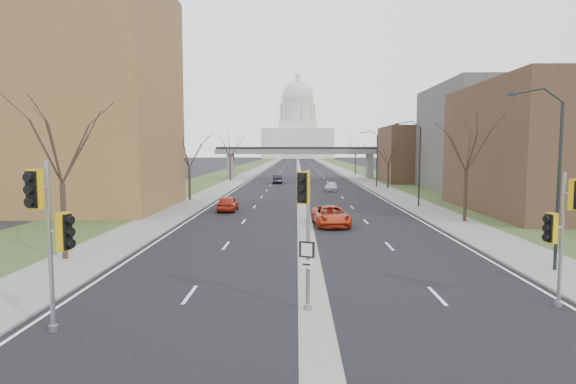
{
  "coord_description": "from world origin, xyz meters",
  "views": [
    {
      "loc": [
        -0.67,
        -16.99,
        5.89
      ],
      "look_at": [
        -1.15,
        9.87,
        3.52
      ],
      "focal_mm": 30.0,
      "sensor_mm": 36.0,
      "label": 1
    }
  ],
  "objects_px": {
    "car_left_near": "(228,203)",
    "signal_pole_left": "(50,222)",
    "signal_pole_right": "(563,220)",
    "signal_pole_median": "(305,214)",
    "car_right_near": "(331,216)",
    "car_left_far": "(278,179)",
    "car_right_mid": "(331,187)"
  },
  "relations": [
    {
      "from": "signal_pole_right",
      "to": "car_left_far",
      "type": "distance_m",
      "value": 67.8
    },
    {
      "from": "signal_pole_median",
      "to": "car_right_near",
      "type": "xyz_separation_m",
      "value": [
        2.35,
        20.08,
        -2.83
      ]
    },
    {
      "from": "car_left_near",
      "to": "signal_pole_median",
      "type": "bearing_deg",
      "value": 102.19
    },
    {
      "from": "signal_pole_left",
      "to": "car_left_far",
      "type": "relative_size",
      "value": 1.17
    },
    {
      "from": "car_left_far",
      "to": "car_right_mid",
      "type": "height_order",
      "value": "car_left_far"
    },
    {
      "from": "signal_pole_median",
      "to": "car_right_near",
      "type": "height_order",
      "value": "signal_pole_median"
    },
    {
      "from": "signal_pole_median",
      "to": "car_left_far",
      "type": "relative_size",
      "value": 1.09
    },
    {
      "from": "car_left_near",
      "to": "car_left_far",
      "type": "height_order",
      "value": "car_left_far"
    },
    {
      "from": "car_left_far",
      "to": "car_right_near",
      "type": "xyz_separation_m",
      "value": [
        6.01,
        -46.96,
        -0.01
      ]
    },
    {
      "from": "signal_pole_right",
      "to": "car_left_near",
      "type": "xyz_separation_m",
      "value": [
        -16.35,
        28.27,
        -2.57
      ]
    },
    {
      "from": "signal_pole_right",
      "to": "car_left_far",
      "type": "relative_size",
      "value": 1.07
    },
    {
      "from": "signal_pole_median",
      "to": "signal_pole_left",
      "type": "bearing_deg",
      "value": -143.68
    },
    {
      "from": "signal_pole_right",
      "to": "car_left_near",
      "type": "distance_m",
      "value": 32.76
    },
    {
      "from": "car_left_far",
      "to": "car_right_mid",
      "type": "bearing_deg",
      "value": 116.3
    },
    {
      "from": "signal_pole_right",
      "to": "car_right_near",
      "type": "distance_m",
      "value": 20.9
    },
    {
      "from": "signal_pole_right",
      "to": "car_left_near",
      "type": "relative_size",
      "value": 1.15
    },
    {
      "from": "signal_pole_right",
      "to": "car_left_far",
      "type": "height_order",
      "value": "signal_pole_right"
    },
    {
      "from": "car_left_near",
      "to": "signal_pole_left",
      "type": "bearing_deg",
      "value": 86.59
    },
    {
      "from": "car_right_mid",
      "to": "car_right_near",
      "type": "bearing_deg",
      "value": -87.25
    },
    {
      "from": "car_right_near",
      "to": "car_left_near",
      "type": "bearing_deg",
      "value": 132.02
    },
    {
      "from": "signal_pole_left",
      "to": "car_left_near",
      "type": "distance_m",
      "value": 31.2
    },
    {
      "from": "car_left_far",
      "to": "car_right_near",
      "type": "bearing_deg",
      "value": 95.43
    },
    {
      "from": "signal_pole_median",
      "to": "signal_pole_right",
      "type": "relative_size",
      "value": 1.02
    },
    {
      "from": "car_right_near",
      "to": "car_right_mid",
      "type": "xyz_separation_m",
      "value": [
        2.28,
        31.49,
        -0.16
      ]
    },
    {
      "from": "car_right_near",
      "to": "car_right_mid",
      "type": "bearing_deg",
      "value": 81.2
    },
    {
      "from": "signal_pole_left",
      "to": "signal_pole_median",
      "type": "bearing_deg",
      "value": 28.12
    },
    {
      "from": "car_left_near",
      "to": "car_left_far",
      "type": "xyz_separation_m",
      "value": [
        3.28,
        38.21,
        0.03
      ]
    },
    {
      "from": "signal_pole_left",
      "to": "car_right_mid",
      "type": "relative_size",
      "value": 1.31
    },
    {
      "from": "car_right_near",
      "to": "signal_pole_median",
      "type": "bearing_deg",
      "value": -101.35
    },
    {
      "from": "car_left_far",
      "to": "car_right_mid",
      "type": "relative_size",
      "value": 1.12
    },
    {
      "from": "signal_pole_left",
      "to": "signal_pole_median",
      "type": "relative_size",
      "value": 1.07
    },
    {
      "from": "signal_pole_median",
      "to": "car_left_near",
      "type": "distance_m",
      "value": 29.79
    }
  ]
}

